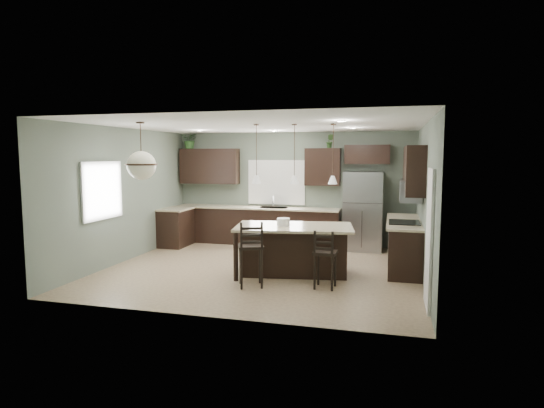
{
  "coord_description": "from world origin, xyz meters",
  "views": [
    {
      "loc": [
        2.43,
        -8.4,
        2.22
      ],
      "look_at": [
        0.1,
        0.4,
        1.25
      ],
      "focal_mm": 30.0,
      "sensor_mm": 36.0,
      "label": 1
    }
  ],
  "objects_px": {
    "refrigerator": "(363,211)",
    "bar_stool_right": "(325,259)",
    "serving_dish": "(283,222)",
    "bar_stool_left": "(251,254)",
    "kitchen_island": "(294,250)",
    "plant_back_left": "(190,140)"
  },
  "relations": [
    {
      "from": "refrigerator",
      "to": "bar_stool_right",
      "type": "xyz_separation_m",
      "value": [
        -0.41,
        -3.36,
        -0.42
      ]
    },
    {
      "from": "serving_dish",
      "to": "bar_stool_left",
      "type": "relative_size",
      "value": 0.21
    },
    {
      "from": "kitchen_island",
      "to": "serving_dish",
      "type": "distance_m",
      "value": 0.57
    },
    {
      "from": "kitchen_island",
      "to": "bar_stool_right",
      "type": "xyz_separation_m",
      "value": [
        0.69,
        -0.73,
        0.04
      ]
    },
    {
      "from": "bar_stool_right",
      "to": "kitchen_island",
      "type": "bearing_deg",
      "value": 136.25
    },
    {
      "from": "plant_back_left",
      "to": "kitchen_island",
      "type": "bearing_deg",
      "value": -39.7
    },
    {
      "from": "bar_stool_left",
      "to": "bar_stool_right",
      "type": "relative_size",
      "value": 1.13
    },
    {
      "from": "bar_stool_left",
      "to": "serving_dish",
      "type": "bearing_deg",
      "value": 47.55
    },
    {
      "from": "serving_dish",
      "to": "bar_stool_left",
      "type": "bearing_deg",
      "value": -110.71
    },
    {
      "from": "refrigerator",
      "to": "bar_stool_left",
      "type": "relative_size",
      "value": 1.63
    },
    {
      "from": "kitchen_island",
      "to": "serving_dish",
      "type": "xyz_separation_m",
      "value": [
        -0.2,
        -0.03,
        0.53
      ]
    },
    {
      "from": "bar_stool_left",
      "to": "plant_back_left",
      "type": "distance_m",
      "value": 5.12
    },
    {
      "from": "serving_dish",
      "to": "plant_back_left",
      "type": "distance_m",
      "value": 4.54
    },
    {
      "from": "kitchen_island",
      "to": "serving_dish",
      "type": "bearing_deg",
      "value": 180.0
    },
    {
      "from": "kitchen_island",
      "to": "serving_dish",
      "type": "height_order",
      "value": "serving_dish"
    },
    {
      "from": "bar_stool_right",
      "to": "plant_back_left",
      "type": "bearing_deg",
      "value": 141.84
    },
    {
      "from": "refrigerator",
      "to": "kitchen_island",
      "type": "bearing_deg",
      "value": -112.7
    },
    {
      "from": "bar_stool_right",
      "to": "plant_back_left",
      "type": "xyz_separation_m",
      "value": [
        -4.05,
        3.52,
        2.13
      ]
    },
    {
      "from": "serving_dish",
      "to": "bar_stool_right",
      "type": "relative_size",
      "value": 0.24
    },
    {
      "from": "serving_dish",
      "to": "bar_stool_right",
      "type": "distance_m",
      "value": 1.24
    },
    {
      "from": "bar_stool_left",
      "to": "plant_back_left",
      "type": "xyz_separation_m",
      "value": [
        -2.82,
        3.74,
        2.07
      ]
    },
    {
      "from": "bar_stool_left",
      "to": "refrigerator",
      "type": "bearing_deg",
      "value": 43.59
    }
  ]
}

